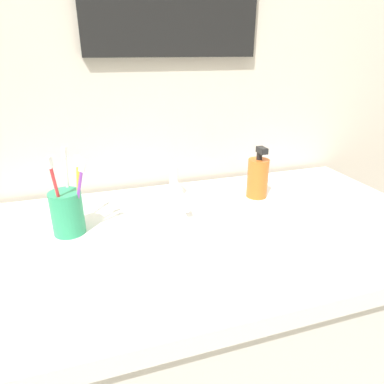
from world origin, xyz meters
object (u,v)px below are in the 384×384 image
(toothbrush_white, at_px, (67,183))
(faucet, at_px, (176,187))
(soap_dispenser, at_px, (258,177))
(toothbrush_red, at_px, (57,192))
(toothbrush_purple, at_px, (78,193))
(toothbrush_yellow, at_px, (78,189))
(toothbrush_cup, at_px, (67,213))

(toothbrush_white, bearing_deg, faucet, 11.15)
(faucet, bearing_deg, toothbrush_white, -168.85)
(faucet, height_order, soap_dispenser, soap_dispenser)
(toothbrush_red, height_order, toothbrush_purple, toothbrush_red)
(faucet, distance_m, soap_dispenser, 0.24)
(toothbrush_white, xyz_separation_m, toothbrush_yellow, (0.02, -0.04, -0.01))
(faucet, distance_m, toothbrush_yellow, 0.27)
(faucet, relative_size, toothbrush_purple, 1.00)
(toothbrush_cup, height_order, soap_dispenser, soap_dispenser)
(toothbrush_red, bearing_deg, toothbrush_yellow, 23.46)
(faucet, relative_size, toothbrush_red, 0.92)
(toothbrush_cup, relative_size, toothbrush_red, 0.54)
(toothbrush_purple, bearing_deg, toothbrush_yellow, 88.98)
(toothbrush_red, height_order, toothbrush_white, same)
(faucet, xyz_separation_m, toothbrush_purple, (-0.25, -0.10, 0.06))
(toothbrush_white, distance_m, toothbrush_yellow, 0.04)
(soap_dispenser, bearing_deg, toothbrush_yellow, -172.34)
(faucet, distance_m, toothbrush_red, 0.32)
(toothbrush_red, distance_m, toothbrush_yellow, 0.05)
(toothbrush_yellow, xyz_separation_m, soap_dispenser, (0.48, 0.07, -0.05))
(toothbrush_yellow, bearing_deg, toothbrush_cup, 169.69)
(toothbrush_purple, relative_size, soap_dispenser, 1.16)
(toothbrush_white, bearing_deg, toothbrush_cup, -103.02)
(toothbrush_purple, height_order, toothbrush_yellow, toothbrush_yellow)
(faucet, bearing_deg, toothbrush_cup, -163.07)
(toothbrush_cup, height_order, toothbrush_red, toothbrush_red)
(toothbrush_cup, height_order, toothbrush_yellow, toothbrush_yellow)
(toothbrush_cup, relative_size, toothbrush_purple, 0.59)
(toothbrush_red, xyz_separation_m, toothbrush_white, (0.02, 0.06, -0.00))
(soap_dispenser, bearing_deg, faucet, 173.65)
(toothbrush_cup, xyz_separation_m, toothbrush_yellow, (0.03, -0.01, 0.06))
(toothbrush_cup, distance_m, soap_dispenser, 0.52)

